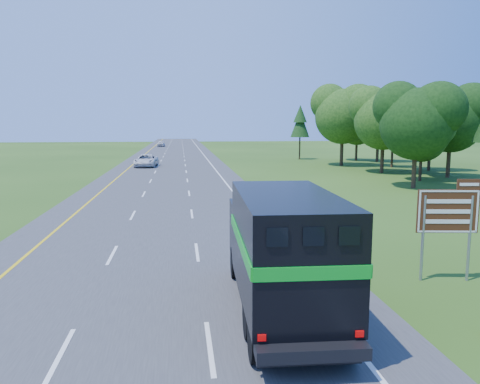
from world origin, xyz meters
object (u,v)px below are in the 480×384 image
(exit_sign, at_px, (449,215))
(horse_truck, at_px, (282,248))
(white_suv, at_px, (146,160))
(far_car, at_px, (161,144))

(exit_sign, bearing_deg, horse_truck, -153.36)
(white_suv, height_order, far_car, white_suv)
(horse_truck, bearing_deg, exit_sign, 20.84)
(horse_truck, relative_size, white_suv, 1.43)
(horse_truck, height_order, white_suv, horse_truck)
(far_car, relative_size, exit_sign, 1.20)
(exit_sign, bearing_deg, far_car, 105.73)
(white_suv, height_order, exit_sign, exit_sign)
(horse_truck, bearing_deg, white_suv, 100.70)
(horse_truck, relative_size, far_car, 1.89)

